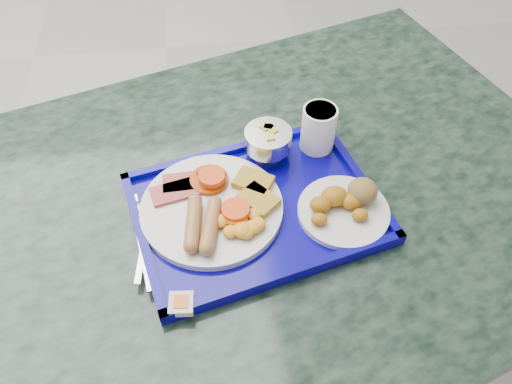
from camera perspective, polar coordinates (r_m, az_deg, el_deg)
floor at (r=2.32m, az=-26.47°, el=4.27°), size 6.00×6.00×0.00m
table at (r=1.04m, az=-1.35°, el=-8.20°), size 1.46×1.18×0.79m
tray at (r=0.85m, az=-0.00°, el=-1.98°), size 0.46×0.38×0.02m
main_plate at (r=0.83m, az=-4.64°, el=-1.72°), size 0.24×0.24×0.04m
bread_plate at (r=0.84m, az=10.18°, el=-1.45°), size 0.15×0.15×0.05m
fruit_bowl at (r=0.90m, az=1.40°, el=5.98°), size 0.09×0.09×0.06m
juice_cup at (r=0.92m, az=7.16°, el=7.37°), size 0.06×0.06×0.09m
spoon at (r=0.85m, az=-13.25°, el=-3.23°), size 0.04×0.16×0.01m
knife at (r=0.82m, az=-12.92°, el=-5.35°), size 0.05×0.19×0.00m
jam_packet at (r=0.75m, az=-8.55°, el=-12.51°), size 0.04×0.04×0.01m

